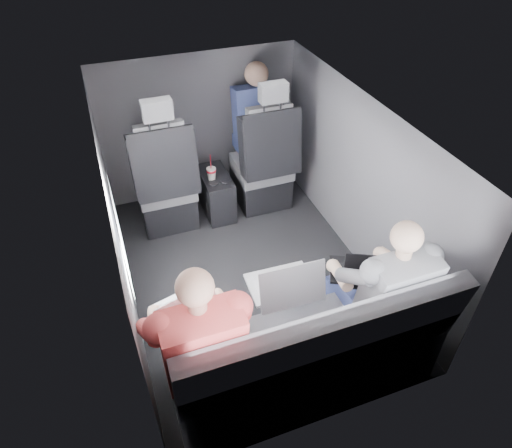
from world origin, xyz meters
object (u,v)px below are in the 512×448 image
object	(u,v)px
passenger_front_right	(256,120)
front_seat_left	(166,187)
soda_cup	(211,173)
laptop_black	(363,272)
rear_bench	(308,357)
laptop_white	(187,310)
front_seat_right	(264,168)
center_console	(216,194)
passenger_rear_right	(379,289)
passenger_rear_left	(198,341)
laptop_silver	(285,284)

from	to	relation	value
passenger_front_right	front_seat_left	bearing A→B (deg)	-164.39
soda_cup	laptop_black	size ratio (longest dim) A/B	0.57
rear_bench	laptop_white	world-z (taller)	rear_bench
soda_cup	front_seat_left	bearing A→B (deg)	177.85
front_seat_right	center_console	distance (m)	0.49
laptop_black	passenger_rear_right	size ratio (longest dim) A/B	0.37
laptop_white	passenger_rear_left	world-z (taller)	passenger_rear_left
center_console	passenger_front_right	world-z (taller)	passenger_front_right
front_seat_right	front_seat_left	bearing A→B (deg)	180.00
front_seat_left	passenger_rear_right	size ratio (longest dim) A/B	1.06
laptop_silver	passenger_rear_left	world-z (taller)	passenger_rear_left
laptop_white	rear_bench	bearing A→B (deg)	-26.81
passenger_rear_right	rear_bench	bearing A→B (deg)	-168.90
laptop_white	passenger_rear_right	xyz separation A→B (m)	(1.11, -0.22, -0.02)
rear_bench	laptop_black	world-z (taller)	rear_bench
laptop_silver	passenger_rear_right	world-z (taller)	passenger_rear_right
front_seat_left	laptop_black	bearing A→B (deg)	-61.37
front_seat_right	laptop_white	bearing A→B (deg)	-124.04
laptop_silver	passenger_rear_left	size ratio (longest dim) A/B	0.33
rear_bench	laptop_silver	distance (m)	0.45
front_seat_left	laptop_black	distance (m)	1.91
front_seat_right	center_console	world-z (taller)	front_seat_right
laptop_silver	laptop_black	bearing A→B (deg)	-7.05
laptop_white	laptop_black	xyz separation A→B (m)	(1.08, -0.07, -0.00)
center_console	laptop_black	size ratio (longest dim) A/B	1.10
center_console	passenger_rear_right	world-z (taller)	passenger_rear_right
laptop_silver	laptop_black	world-z (taller)	laptop_silver
rear_bench	passenger_rear_left	size ratio (longest dim) A/B	1.30
laptop_silver	passenger_rear_left	bearing A→B (deg)	-160.50
center_console	passenger_rear_left	bearing A→B (deg)	-108.38
rear_bench	center_console	bearing A→B (deg)	90.00
soda_cup	passenger_front_right	distance (m)	0.65
passenger_rear_right	passenger_rear_left	bearing A→B (deg)	-179.97
passenger_rear_left	soda_cup	bearing A→B (deg)	72.38
front_seat_left	passenger_rear_left	xyz separation A→B (m)	(-0.16, -1.81, 0.23)
rear_bench	laptop_silver	world-z (taller)	rear_bench
laptop_white	passenger_rear_left	xyz separation A→B (m)	(0.01, -0.22, -0.01)
center_console	rear_bench	world-z (taller)	rear_bench
front_seat_left	soda_cup	world-z (taller)	front_seat_left
passenger_rear_left	passenger_front_right	bearing A→B (deg)	62.24
front_seat_left	passenger_rear_left	size ratio (longest dim) A/B	1.03
front_seat_left	passenger_rear_left	distance (m)	1.83
front_seat_right	laptop_black	world-z (taller)	front_seat_right
passenger_rear_right	passenger_front_right	size ratio (longest dim) A/B	1.40
front_seat_right	passenger_rear_right	size ratio (longest dim) A/B	1.06
center_console	rear_bench	xyz separation A→B (m)	(-0.00, -1.94, 0.11)
rear_bench	laptop_silver	size ratio (longest dim) A/B	3.98
soda_cup	laptop_black	bearing A→B (deg)	-73.05
center_console	rear_bench	bearing A→B (deg)	-90.00
laptop_silver	passenger_rear_left	xyz separation A→B (m)	(-0.58, -0.21, -0.01)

